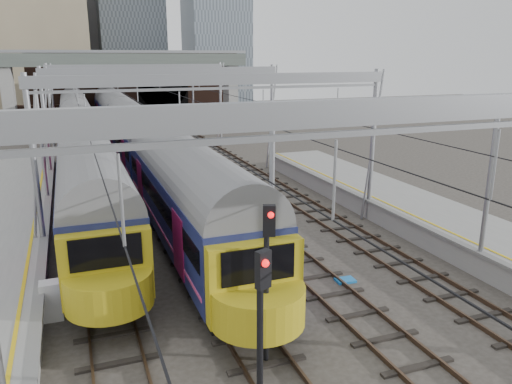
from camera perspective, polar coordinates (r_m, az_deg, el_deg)
name	(u,v)px	position (r m, az deg, el deg)	size (l,w,h in m)	color
ground	(293,312)	(17.91, 4.21, -13.54)	(160.00, 160.00, 0.00)	#38332D
tracks	(192,200)	(31.16, -7.36, -0.86)	(14.40, 80.00, 0.22)	#4C3828
overhead_line	(167,86)	(36.36, -10.14, 11.82)	(16.80, 80.00, 8.00)	gray
retaining_wall	(134,91)	(66.76, -13.82, 11.17)	(28.00, 2.75, 9.00)	#311D16
overbridge	(126,68)	(60.58, -14.63, 13.53)	(28.00, 3.00, 9.25)	gray
train_main	(124,124)	(47.66, -14.88, 7.54)	(3.01, 69.43, 5.10)	black
train_second	(80,137)	(40.90, -19.47, 5.91)	(2.94, 50.99, 5.01)	black
signal_near_left	(261,321)	(11.35, 0.58, -14.57)	(0.37, 0.46, 4.69)	black
signal_near_centre	(267,265)	(13.95, 1.30, -8.33)	(0.38, 0.46, 4.80)	black
relay_cabinet	(51,301)	(18.47, -22.34, -11.42)	(0.68, 0.57, 1.36)	silver
equip_cover_a	(294,248)	(23.19, 4.35, -6.43)	(0.95, 0.67, 0.11)	blue
equip_cover_b	(237,247)	(23.33, -2.17, -6.30)	(0.74, 0.52, 0.09)	blue
equip_cover_c	(345,280)	(20.35, 10.15, -9.90)	(0.76, 0.54, 0.09)	blue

